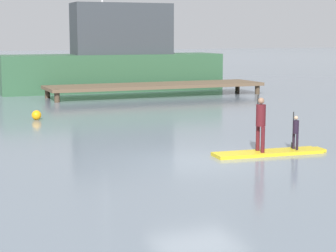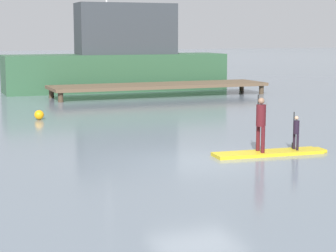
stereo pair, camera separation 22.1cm
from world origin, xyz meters
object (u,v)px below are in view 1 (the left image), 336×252
object	(u,v)px
fishing_boat_white_large	(115,60)
mooring_buoy_near	(36,115)
paddleboard_near	(270,153)
paddler_adult	(261,121)
paddler_child_solo	(295,131)

from	to	relation	value
fishing_boat_white_large	mooring_buoy_near	bearing A→B (deg)	-121.43
paddleboard_near	paddler_adult	size ratio (longest dim) A/B	2.11
paddleboard_near	mooring_buoy_near	size ratio (longest dim) A/B	8.88
mooring_buoy_near	fishing_boat_white_large	bearing A→B (deg)	58.57
paddleboard_near	paddler_child_solo	xyz separation A→B (m)	(0.84, -0.06, 0.62)
paddler_adult	mooring_buoy_near	distance (m)	11.18
paddler_adult	paddler_child_solo	xyz separation A→B (m)	(1.16, -0.09, -0.35)
paddleboard_near	mooring_buoy_near	distance (m)	11.32
paddler_adult	paddler_child_solo	bearing A→B (deg)	-4.44
paddleboard_near	fishing_boat_white_large	xyz separation A→B (m)	(2.11, 21.79, 1.89)
paddler_child_solo	mooring_buoy_near	bearing A→B (deg)	119.80
paddler_adult	fishing_boat_white_large	world-z (taller)	fishing_boat_white_large
paddleboard_near	mooring_buoy_near	xyz separation A→B (m)	(-5.01, 10.15, 0.15)
mooring_buoy_near	paddler_adult	bearing A→B (deg)	-65.15
fishing_boat_white_large	paddleboard_near	bearing A→B (deg)	-95.52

